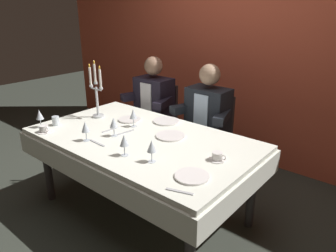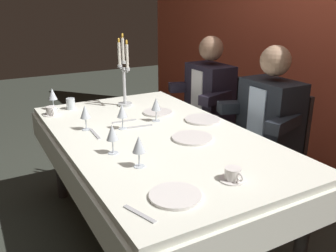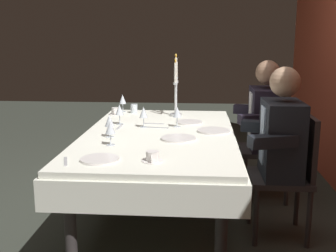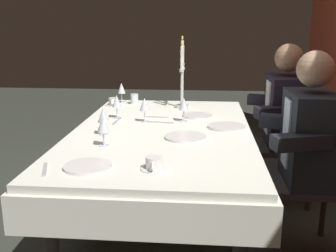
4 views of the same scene
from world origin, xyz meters
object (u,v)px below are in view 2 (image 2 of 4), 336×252
(dining_table, at_px, (155,151))
(dinner_plate_3, at_px, (158,112))
(coffee_cup_1, at_px, (233,175))
(wine_glass_4, at_px, (156,105))
(dinner_plate_2, at_px, (203,120))
(water_tumbler_0, at_px, (71,104))
(wine_glass_2, at_px, (139,145))
(wine_glass_1, at_px, (122,112))
(seated_diner_1, at_px, (271,117))
(dinner_plate_1, at_px, (175,196))
(wine_glass_5, at_px, (52,95))
(candelabra, at_px, (124,78))
(dinner_plate_0, at_px, (192,138))
(seated_diner_0, at_px, (210,94))
(wine_glass_0, at_px, (85,112))
(wine_glass_3, at_px, (112,133))
(coffee_cup_0, at_px, (52,111))

(dining_table, relative_size, dinner_plate_3, 9.14)
(coffee_cup_1, bearing_deg, wine_glass_4, 174.53)
(dinner_plate_2, bearing_deg, coffee_cup_1, -25.30)
(water_tumbler_0, bearing_deg, wine_glass_2, 1.38)
(wine_glass_2, bearing_deg, wine_glass_1, 165.62)
(wine_glass_2, bearing_deg, seated_diner_1, 104.03)
(dinner_plate_1, bearing_deg, wine_glass_5, -174.44)
(candelabra, distance_m, dinner_plate_0, 0.89)
(dinner_plate_3, height_order, wine_glass_5, wine_glass_5)
(wine_glass_5, bearing_deg, dinner_plate_3, 53.65)
(candelabra, xyz_separation_m, wine_glass_4, (0.46, 0.04, -0.11))
(candelabra, bearing_deg, wine_glass_2, -19.21)
(dining_table, distance_m, seated_diner_0, 1.11)
(dinner_plate_3, bearing_deg, seated_diner_1, 55.78)
(wine_glass_4, bearing_deg, dinner_plate_3, 148.63)
(dinner_plate_2, height_order, seated_diner_0, seated_diner_0)
(dinner_plate_0, xyz_separation_m, wine_glass_1, (-0.37, -0.29, 0.11))
(dinner_plate_3, xyz_separation_m, wine_glass_1, (0.19, -0.35, 0.11))
(dinner_plate_1, height_order, wine_glass_0, wine_glass_0)
(seated_diner_0, bearing_deg, wine_glass_3, -56.27)
(dinner_plate_1, height_order, wine_glass_3, wine_glass_3)
(wine_glass_4, relative_size, wine_glass_5, 1.00)
(coffee_cup_0, bearing_deg, wine_glass_4, 50.15)
(candelabra, bearing_deg, wine_glass_0, -47.60)
(wine_glass_1, bearing_deg, wine_glass_2, -14.38)
(seated_diner_0, bearing_deg, wine_glass_0, -73.04)
(seated_diner_0, bearing_deg, wine_glass_5, -98.02)
(wine_glass_1, bearing_deg, wine_glass_4, 97.81)
(dinner_plate_0, distance_m, water_tumbler_0, 1.08)
(dining_table, bearing_deg, candelabra, 172.69)
(wine_glass_1, bearing_deg, seated_diner_1, 75.30)
(candelabra, xyz_separation_m, dinner_plate_0, (0.86, 0.07, -0.22))
(wine_glass_2, bearing_deg, wine_glass_4, 145.83)
(dinner_plate_2, distance_m, seated_diner_1, 0.50)
(dinner_plate_3, relative_size, water_tumbler_0, 2.50)
(dining_table, height_order, wine_glass_3, wine_glass_3)
(dinner_plate_3, relative_size, wine_glass_3, 1.29)
(dinner_plate_3, height_order, coffee_cup_1, coffee_cup_1)
(dining_table, distance_m, dinner_plate_2, 0.43)
(dinner_plate_0, height_order, coffee_cup_1, coffee_cup_1)
(wine_glass_3, distance_m, water_tumbler_0, 0.95)
(candelabra, height_order, wine_glass_4, candelabra)
(dinner_plate_1, bearing_deg, dinner_plate_3, 155.79)
(candelabra, height_order, wine_glass_3, candelabra)
(coffee_cup_1, distance_m, seated_diner_0, 1.62)
(dinner_plate_1, bearing_deg, seated_diner_0, 139.87)
(dinner_plate_1, distance_m, wine_glass_1, 0.92)
(dinner_plate_2, distance_m, water_tumbler_0, 1.01)
(dinner_plate_0, distance_m, dinner_plate_3, 0.56)
(wine_glass_5, distance_m, water_tumbler_0, 0.15)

